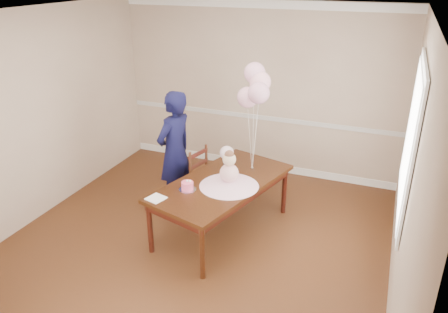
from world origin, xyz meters
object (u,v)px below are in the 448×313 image
dining_table_top (222,183)px  dining_chair_seat (210,188)px  woman (175,152)px  birthday_cake (187,186)px

dining_table_top → dining_chair_seat: dining_table_top is taller
dining_chair_seat → woman: (-0.53, 0.04, 0.43)m
dining_table_top → birthday_cake: 0.47m
birthday_cake → woman: woman is taller
dining_table_top → woman: woman is taller
dining_table_top → woman: size_ratio=1.12×
birthday_cake → woman: 0.86m
dining_table_top → birthday_cake: size_ratio=13.33×
dining_chair_seat → dining_table_top: bearing=-29.6°
birthday_cake → dining_chair_seat: 0.72m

